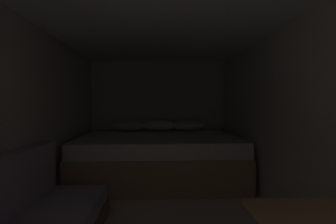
# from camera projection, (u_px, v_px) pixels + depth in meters

# --- Properties ---
(wall_back) EXTENTS (2.60, 0.05, 1.96)m
(wall_back) POSITION_uv_depth(u_px,v_px,m) (158.00, 113.00, 4.92)
(wall_back) COLOR beige
(wall_back) RESTS_ON ground
(wall_left) EXTENTS (0.05, 4.97, 1.96)m
(wall_left) POSITION_uv_depth(u_px,v_px,m) (21.00, 124.00, 2.36)
(wall_left) COLOR beige
(wall_left) RESTS_ON ground
(wall_right) EXTENTS (0.05, 4.97, 1.96)m
(wall_right) POSITION_uv_depth(u_px,v_px,m) (294.00, 123.00, 2.48)
(wall_right) COLOR beige
(wall_right) RESTS_ON ground
(ceiling_slab) EXTENTS (2.60, 4.97, 0.05)m
(ceiling_slab) POSITION_uv_depth(u_px,v_px,m) (161.00, 15.00, 2.38)
(ceiling_slab) COLOR white
(ceiling_slab) RESTS_ON wall_left
(bed) EXTENTS (2.38, 1.73, 0.87)m
(bed) POSITION_uv_depth(u_px,v_px,m) (159.00, 156.00, 4.03)
(bed) COLOR tan
(bed) RESTS_ON ground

